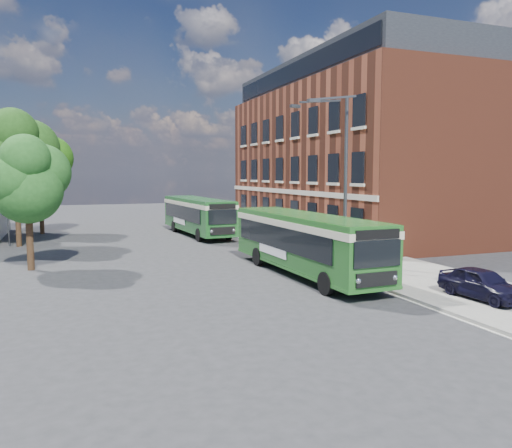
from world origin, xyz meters
name	(u,v)px	position (x,y,z in m)	size (l,w,h in m)	color
ground	(241,267)	(0.00, 0.00, 0.00)	(120.00, 120.00, 0.00)	#2C2C2E
pavement	(295,241)	(7.00, 8.00, 0.07)	(6.00, 48.00, 0.15)	gray
kerb_line	(257,244)	(3.95, 8.00, 0.01)	(0.12, 48.00, 0.01)	beige
brick_office	(351,151)	(14.00, 12.00, 6.97)	(12.10, 26.00, 14.20)	brown
flagpole	(7,175)	(-12.45, 13.00, 4.94)	(0.95, 0.10, 9.00)	#3A3D40
street_lamp	(340,178)	(4.84, -2.00, 4.79)	(2.96, 2.38, 9.00)	#3A3D40
bus_stop_sign	(375,245)	(5.60, -4.20, 1.51)	(0.35, 0.08, 2.52)	#3A3D40
bus_front	(304,238)	(2.33, -2.96, 1.83)	(2.97, 12.17, 3.02)	#205A1F
bus_rear	(198,213)	(1.32, 14.69, 1.83)	(3.36, 11.73, 3.02)	#1B5521
parked_car	(482,283)	(6.44, -10.29, 0.77)	(1.46, 3.61, 1.23)	black
pedestrian_a	(347,248)	(5.46, -1.82, 1.01)	(0.63, 0.41, 1.72)	black
pedestrian_b	(344,253)	(4.64, -2.94, 0.94)	(0.77, 0.60, 1.59)	black
tree_left	(28,179)	(-10.46, 3.14, 4.75)	(4.15, 3.95, 7.01)	#342313
tree_mid	(16,154)	(-11.79, 12.67, 6.35)	(5.55, 5.27, 9.36)	#342313
tree_right	(40,163)	(-10.63, 20.13, 5.92)	(5.17, 4.91, 8.72)	#342313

